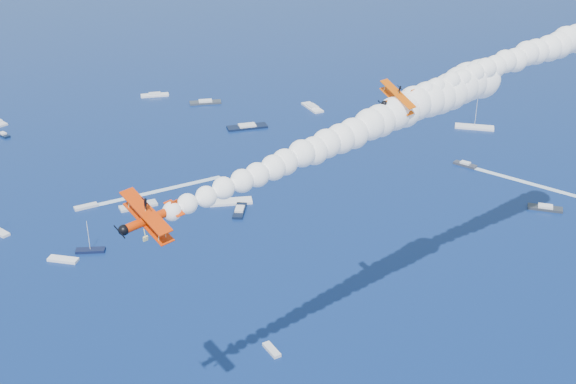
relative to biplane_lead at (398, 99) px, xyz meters
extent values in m
cube|color=silver|center=(-64.16, 85.18, -58.60)|extent=(6.74, 4.42, 0.70)
cube|color=#313542|center=(50.42, 101.19, -58.60)|extent=(6.82, 6.75, 0.70)
cube|color=black|center=(-99.52, 142.74, -58.60)|extent=(5.67, 6.11, 0.70)
cube|color=black|center=(-15.62, 141.11, -58.60)|extent=(14.70, 6.89, 0.70)
cube|color=white|center=(-23.80, 83.73, -58.60)|extent=(12.28, 4.45, 0.70)
cube|color=white|center=(-65.97, 57.02, -58.60)|extent=(7.87, 4.64, 0.70)
cube|color=silver|center=(-18.23, 16.56, -58.60)|extent=(3.60, 5.33, 0.70)
cube|color=#313742|center=(-29.99, 168.61, -58.60)|extent=(12.18, 4.63, 0.70)
cube|color=white|center=(-49.76, 179.36, -58.60)|extent=(11.15, 4.58, 0.70)
cube|color=silver|center=(-49.61, 84.03, -58.60)|extent=(11.00, 6.56, 0.70)
cube|color=white|center=(10.04, 158.41, -58.60)|extent=(7.35, 12.32, 0.70)
cube|color=black|center=(-59.86, 60.74, -58.60)|extent=(7.29, 2.52, 0.70)
cube|color=black|center=(-21.54, 77.87, -58.60)|extent=(4.60, 9.32, 0.70)
cube|color=#282D36|center=(63.02, 70.11, -58.60)|extent=(9.79, 6.39, 0.70)
cube|color=white|center=(64.06, 132.11, -58.60)|extent=(14.10, 8.43, 0.70)
cube|color=white|center=(-43.70, 93.87, -58.92)|extent=(35.76, 16.70, 0.04)
cube|color=white|center=(66.59, 85.36, -58.92)|extent=(28.56, 28.01, 0.04)
camera|label=1|loc=(-28.22, -104.03, 37.14)|focal=46.39mm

